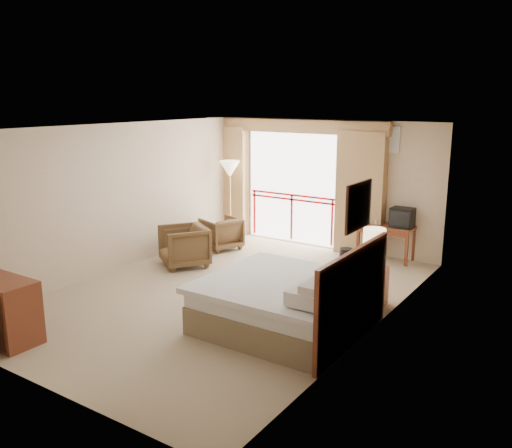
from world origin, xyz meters
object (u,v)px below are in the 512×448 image
Objects in this scene: bed at (288,302)px; nightstand at (371,287)px; armchair_far at (221,249)px; floor_lamp at (230,172)px; tv at (402,218)px; wastebasket at (346,256)px; desk at (387,232)px; side_table at (194,237)px; armchair_near at (185,265)px; table_lamp at (374,238)px.

bed is 1.56m from nightstand.
floor_lamp is (-0.32, 0.76, 1.53)m from armchair_far.
wastebasket is (-0.82, -0.72, -0.73)m from tv.
desk is at bearing 131.91° from armchair_far.
tv reaches higher than side_table.
tv is 0.24× the size of floor_lamp.
tv reaches higher than bed.
wastebasket is 0.37× the size of armchair_near.
armchair_far is (-3.23, 2.70, -0.38)m from bed.
armchair_near is at bearing -178.50° from table_lamp.
armchair_far is (-3.48, -1.18, -0.89)m from tv.
desk reaches higher than wastebasket.
tv is (-0.38, 2.42, -0.18)m from table_lamp.
side_table is at bearing 9.90° from armchair_far.
table_lamp is 0.56× the size of desk.
nightstand is at bearing 65.65° from bed.
wastebasket is 2.71m from armchair_far.
armchair_near is at bearing -160.05° from tv.
wastebasket is at bearing 100.11° from bed.
tv is at bearing 99.03° from table_lamp.
tv is at bearing 27.69° from side_table.
bed is 2.50× the size of armchair_near.
wastebasket is 0.42× the size of armchair_far.
bed is 3.94m from desk.
floor_lamp reaches higher than armchair_near.
armchair_far is at bearing -178.20° from tv.
side_table is (-3.37, 1.98, 0.01)m from bed.
desk is 3.67m from floor_lamp.
tv is at bearing 41.25° from wastebasket.
floor_lamp reaches higher than tv.
armchair_near reaches higher than armchair_far.
table_lamp reaches higher than armchair_near.
tv reaches higher than armchair_near.
wastebasket is 0.55× the size of side_table.
desk is 4.03m from armchair_near.
table_lamp is 2.62m from desk.
table_lamp is 2.27m from wastebasket.
floor_lamp reaches higher than wastebasket.
armchair_far is at bearing 140.05° from bed.
floor_lamp is (-0.18, 1.48, 1.14)m from side_table.
floor_lamp is at bearing -175.87° from desk.
armchair_near is (-2.53, -1.80, -0.16)m from wastebasket.
desk is (-0.04, 3.94, 0.17)m from bed.
nightstand is at bearing -78.40° from desk.
table_lamp reaches higher than bed.
desk reaches higher than armchair_far.
nightstand is at bearing -55.41° from wastebasket.
armchair_far is at bearing 129.14° from armchair_near.
wastebasket is at bearing 68.95° from armchair_near.
armchair_far is 1.31× the size of side_table.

